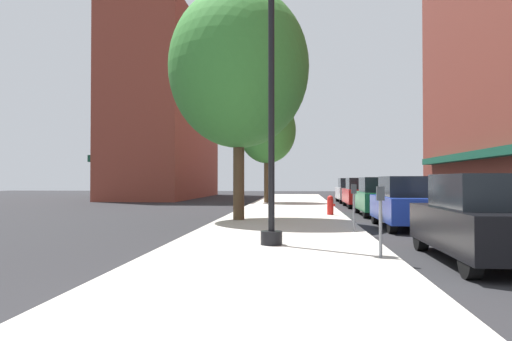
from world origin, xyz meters
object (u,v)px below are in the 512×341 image
object	(u,v)px
fire_hydrant	(330,205)
car_green	(380,197)
lamppost	(271,105)
car_red	(361,193)
parking_meter_near	(354,202)
car_black	(485,220)
car_blue	(408,203)
parking_meter_far	(381,212)
tree_mid	(239,68)
tree_near	(267,131)
car_silver	(351,191)

from	to	relation	value
fire_hydrant	car_green	size ratio (longest dim) A/B	0.18
lamppost	car_red	distance (m)	18.06
parking_meter_near	car_black	xyz separation A→B (m)	(1.95, -4.31, -0.14)
fire_hydrant	car_blue	xyz separation A→B (m)	(2.19, -4.36, 0.29)
lamppost	car_blue	world-z (taller)	lamppost
parking_meter_far	tree_mid	world-z (taller)	tree_mid
car_blue	parking_meter_near	bearing A→B (deg)	-128.61
tree_mid	car_black	bearing A→B (deg)	-55.43
tree_near	car_red	size ratio (longest dim) A/B	1.55
parking_meter_near	parking_meter_far	xyz separation A→B (m)	(0.00, -4.57, 0.00)
car_black	car_silver	xyz separation A→B (m)	(0.00, 24.63, 0.00)
car_green	parking_meter_far	bearing A→B (deg)	-99.47
car_blue	car_green	distance (m)	5.69
lamppost	car_silver	size ratio (longest dim) A/B	1.37
fire_hydrant	parking_meter_near	xyz separation A→B (m)	(0.24, -6.68, 0.43)
parking_meter_far	car_black	size ratio (longest dim) A/B	0.30
parking_meter_near	tree_near	bearing A→B (deg)	101.38
fire_hydrant	car_silver	bearing A→B (deg)	80.87
car_blue	car_green	size ratio (longest dim) A/B	1.00
car_red	car_green	bearing A→B (deg)	-92.00
parking_meter_far	tree_mid	bearing A→B (deg)	113.56
car_green	car_silver	size ratio (longest dim) A/B	1.00
fire_hydrant	car_black	bearing A→B (deg)	-78.72
car_red	parking_meter_near	bearing A→B (deg)	-99.67
tree_mid	car_black	distance (m)	11.00
tree_near	car_black	bearing A→B (deg)	-75.94
tree_mid	car_green	size ratio (longest dim) A/B	1.95
car_blue	car_silver	xyz separation A→B (m)	(0.00, 17.99, 0.00)
parking_meter_near	car_green	distance (m)	8.25
parking_meter_near	car_red	bearing A→B (deg)	82.34
parking_meter_far	tree_near	xyz separation A→B (m)	(-3.55, 22.23, 3.72)
lamppost	car_blue	distance (m)	7.07
tree_near	car_red	bearing A→B (deg)	-29.93
fire_hydrant	tree_near	size ratio (longest dim) A/B	0.12
car_blue	car_silver	bearing A→B (deg)	91.35
fire_hydrant	parking_meter_near	world-z (taller)	parking_meter_near
fire_hydrant	car_black	xyz separation A→B (m)	(2.19, -10.99, 0.29)
lamppost	fire_hydrant	world-z (taller)	lamppost
car_black	tree_mid	bearing A→B (deg)	123.47
car_green	car_silver	distance (m)	12.31
parking_meter_near	parking_meter_far	size ratio (longest dim) A/B	1.00
car_green	fire_hydrant	bearing A→B (deg)	-149.39
car_silver	tree_mid	bearing A→B (deg)	-108.08
tree_mid	car_blue	distance (m)	7.53
parking_meter_far	car_red	xyz separation A→B (m)	(1.95, 19.07, -0.14)
parking_meter_far	lamppost	bearing A→B (deg)	142.28
car_blue	car_silver	world-z (taller)	same
fire_hydrant	parking_meter_near	distance (m)	6.70
lamppost	car_black	distance (m)	4.91
fire_hydrant	car_blue	size ratio (longest dim) A/B	0.18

